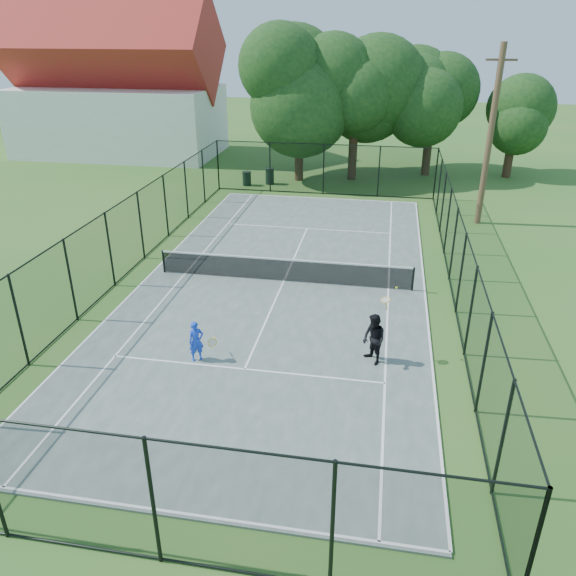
% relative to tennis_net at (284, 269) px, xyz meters
% --- Properties ---
extents(ground, '(120.00, 120.00, 0.00)m').
position_rel_tennis_net_xyz_m(ground, '(0.00, 0.00, -0.58)').
color(ground, '#2B5F20').
extents(tennis_court, '(11.00, 24.00, 0.06)m').
position_rel_tennis_net_xyz_m(tennis_court, '(0.00, 0.00, -0.55)').
color(tennis_court, '#4E5C55').
rests_on(tennis_court, ground).
extents(tennis_net, '(10.08, 0.08, 0.95)m').
position_rel_tennis_net_xyz_m(tennis_net, '(0.00, 0.00, 0.00)').
color(tennis_net, black).
rests_on(tennis_net, tennis_court).
extents(fence, '(13.10, 26.10, 3.00)m').
position_rel_tennis_net_xyz_m(fence, '(0.00, 0.00, 0.92)').
color(fence, black).
rests_on(fence, ground).
extents(tree_near_left, '(6.71, 6.71, 8.75)m').
position_rel_tennis_net_xyz_m(tree_near_left, '(-1.97, 16.09, 4.80)').
color(tree_near_left, '#332114').
rests_on(tree_near_left, ground).
extents(tree_near_mid, '(6.49, 6.49, 8.49)m').
position_rel_tennis_net_xyz_m(tree_near_mid, '(1.43, 16.96, 4.65)').
color(tree_near_mid, '#332114').
rests_on(tree_near_mid, ground).
extents(tree_near_right, '(5.86, 5.86, 8.08)m').
position_rel_tennis_net_xyz_m(tree_near_right, '(6.28, 19.01, 4.56)').
color(tree_near_right, '#332114').
rests_on(tree_near_right, ground).
extents(tree_far_right, '(4.48, 4.48, 5.93)m').
position_rel_tennis_net_xyz_m(tree_far_right, '(11.61, 19.33, 3.09)').
color(tree_far_right, '#332114').
rests_on(tree_far_right, ground).
extents(building, '(15.30, 8.15, 11.87)m').
position_rel_tennis_net_xyz_m(building, '(-17.00, 22.00, 4.35)').
color(building, silver).
rests_on(building, ground).
extents(trash_bin_left, '(0.58, 0.58, 0.87)m').
position_rel_tennis_net_xyz_m(trash_bin_left, '(-5.02, 14.18, -0.14)').
color(trash_bin_left, black).
rests_on(trash_bin_left, ground).
extents(trash_bin_right, '(0.58, 0.58, 1.02)m').
position_rel_tennis_net_xyz_m(trash_bin_right, '(-3.64, 14.75, -0.06)').
color(trash_bin_right, black).
rests_on(trash_bin_right, ground).
extents(utility_pole, '(1.40, 0.30, 8.61)m').
position_rel_tennis_net_xyz_m(utility_pole, '(8.51, 9.00, 3.79)').
color(utility_pole, '#4C3823').
rests_on(utility_pole, ground).
extents(player_blue, '(0.86, 0.52, 1.28)m').
position_rel_tennis_net_xyz_m(player_blue, '(-1.54, -6.13, 0.12)').
color(player_blue, blue).
rests_on(player_blue, tennis_court).
extents(player_black, '(1.05, 1.10, 2.29)m').
position_rel_tennis_net_xyz_m(player_black, '(3.71, -5.34, 0.28)').
color(player_black, black).
rests_on(player_black, tennis_court).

